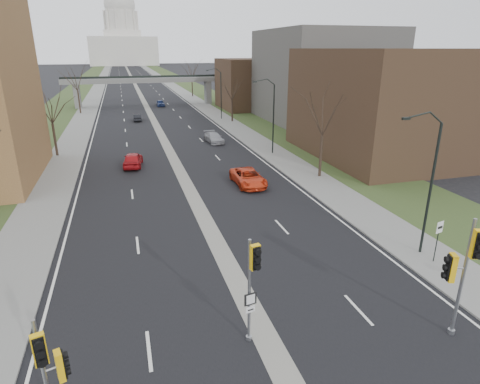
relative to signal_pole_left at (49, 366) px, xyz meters
name	(u,v)px	position (x,y,z in m)	size (l,w,h in m)	color
ground	(277,360)	(7.94, 1.42, -3.06)	(700.00, 700.00, 0.00)	black
road_surface	(134,82)	(7.94, 151.42, -3.05)	(20.00, 600.00, 0.01)	black
median_strip	(134,82)	(7.94, 151.42, -3.06)	(1.20, 600.00, 0.02)	gray
sidewalk_right	(166,81)	(19.94, 151.42, -3.00)	(4.00, 600.00, 0.12)	gray
sidewalk_left	(101,82)	(-4.06, 151.42, -3.00)	(4.00, 600.00, 0.12)	gray
grass_verge_right	(181,81)	(25.94, 151.42, -3.01)	(8.00, 600.00, 0.10)	#2F4520
grass_verge_left	(83,83)	(-10.06, 151.42, -3.01)	(8.00, 600.00, 0.10)	#2F4520
commercial_block_near	(386,104)	(31.94, 29.42, 2.94)	(16.00, 20.00, 12.00)	#432E1F
commercial_block_mid	(322,76)	(35.94, 53.42, 4.44)	(18.00, 22.00, 15.00)	#585550
commercial_block_far	(255,84)	(29.94, 71.42, 1.94)	(14.00, 14.00, 10.00)	#432E1F
pedestrian_bridge	(144,83)	(7.94, 81.42, 1.79)	(34.00, 3.00, 6.45)	slate
capitol	(123,39)	(7.94, 321.42, 15.54)	(48.00, 42.00, 55.75)	silver
streetlight_near	(426,145)	(18.93, 7.42, 3.89)	(2.61, 0.20, 8.70)	black
streetlight_mid	(267,95)	(18.93, 33.42, 3.89)	(2.61, 0.20, 8.70)	black
streetlight_far	(216,79)	(18.93, 59.42, 3.89)	(2.61, 0.20, 8.70)	black
tree_left_b	(49,103)	(-5.06, 39.42, 3.17)	(6.75, 6.75, 8.81)	#382B21
tree_left_c	(76,76)	(-5.06, 73.42, 3.98)	(7.65, 7.65, 9.99)	#382B21
tree_right_a	(324,109)	(20.94, 23.42, 3.58)	(7.20, 7.20, 9.40)	#382B21
tree_right_b	(232,87)	(20.94, 56.42, 2.76)	(6.30, 6.30, 8.22)	#382B21
tree_right_c	(192,69)	(20.94, 96.42, 3.98)	(7.65, 7.65, 9.99)	#382B21
signal_pole_left	(49,366)	(0.00, 0.00, 0.00)	(0.78, 1.02, 4.67)	gray
signal_pole_median	(253,275)	(7.24, 2.64, 0.33)	(0.59, 0.81, 4.87)	gray
signal_pole_right	(464,264)	(15.73, 0.65, 0.60)	(0.94, 1.25, 5.59)	gray
speed_limit_sign	(438,234)	(19.69, 6.20, -1.18)	(0.54, 0.16, 2.57)	black
car_left_near	(133,159)	(3.39, 32.42, -2.28)	(1.85, 4.60, 1.57)	#B21419
car_left_far	(137,117)	(5.20, 61.88, -2.45)	(1.29, 3.70, 1.22)	black
car_right_near	(248,177)	(13.43, 23.07, -2.32)	(2.44, 5.30, 1.47)	red
car_right_mid	(214,138)	(14.32, 41.47, -2.40)	(1.85, 4.56, 1.32)	gray
car_right_far	(160,103)	(10.96, 79.88, -2.38)	(1.61, 4.00, 1.36)	navy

